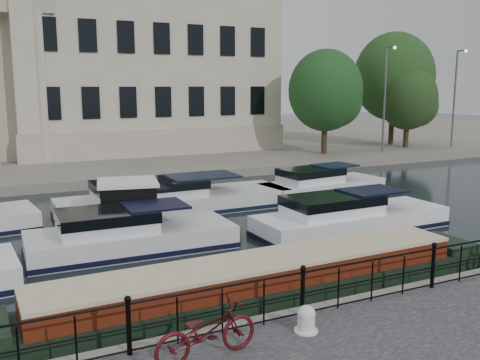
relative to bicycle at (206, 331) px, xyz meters
name	(u,v)px	position (x,y,z in m)	size (l,w,h in m)	color
ground_plane	(256,303)	(2.71, 3.06, -1.12)	(160.00, 160.00, 0.00)	black
far_bank	(57,146)	(2.71, 42.06, -0.84)	(120.00, 42.00, 0.55)	#6B665B
railing	(303,289)	(2.71, 0.81, 0.08)	(24.14, 0.14, 1.22)	black
civic_building	(46,69)	(1.71, 37.77, 5.92)	(53.55, 31.84, 16.85)	#ADA38C
lamp_posts	(422,97)	(28.71, 23.76, 3.68)	(8.24, 1.55, 8.07)	#59595B
bicycle	(206,331)	(0.00, 0.00, 0.00)	(0.75, 2.16, 1.13)	#460C10
mooring_bollard	(306,319)	(2.37, 0.13, -0.29)	(0.52, 0.52, 0.59)	silver
narrowboat	(261,288)	(2.89, 3.13, -0.75)	(15.14, 2.32, 1.55)	black
harbour_hut	(128,210)	(1.40, 11.30, -0.16)	(3.54, 3.14, 2.19)	#6B665B
cabin_cruisers	(146,223)	(2.10, 11.26, -0.75)	(27.54, 9.92, 1.99)	white
trees	(381,87)	(26.70, 26.37, 4.49)	(15.20, 8.85, 9.75)	black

